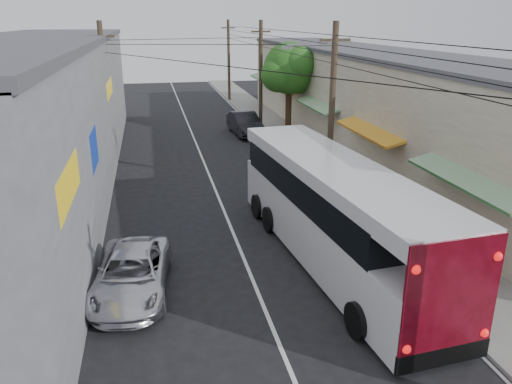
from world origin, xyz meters
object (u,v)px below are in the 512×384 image
(parked_car_far, at_px, (245,124))
(parked_car_mid, at_px, (279,146))
(coach_bus, at_px, (332,210))
(pedestrian_far, at_px, (352,182))
(parked_suv, at_px, (316,179))
(jeepney, at_px, (132,274))
(pedestrian_near, at_px, (366,194))

(parked_car_far, bearing_deg, parked_car_mid, -87.86)
(coach_bus, xyz_separation_m, parked_car_mid, (1.61, 13.43, -1.08))
(pedestrian_far, bearing_deg, coach_bus, 58.82)
(parked_suv, distance_m, parked_car_mid, 7.00)
(parked_car_mid, bearing_deg, parked_car_far, 98.51)
(pedestrian_far, bearing_deg, parked_suv, -26.92)
(coach_bus, distance_m, parked_car_mid, 13.57)
(parked_car_far, bearing_deg, parked_suv, -91.11)
(jeepney, relative_size, parked_car_far, 0.97)
(parked_car_far, xyz_separation_m, pedestrian_far, (2.32, -14.68, 0.02))
(parked_suv, relative_size, pedestrian_near, 3.48)
(coach_bus, bearing_deg, parked_car_mid, 78.04)
(jeepney, height_order, parked_car_mid, parked_car_mid)
(parked_car_mid, relative_size, parked_car_far, 0.93)
(jeepney, height_order, pedestrian_far, pedestrian_far)
(jeepney, xyz_separation_m, pedestrian_near, (9.72, 4.57, 0.32))
(parked_suv, relative_size, pedestrian_far, 4.20)
(jeepney, xyz_separation_m, parked_car_far, (7.60, 21.35, 0.15))
(parked_suv, xyz_separation_m, parked_car_far, (-0.80, 14.00, -0.06))
(parked_car_mid, xyz_separation_m, parked_car_far, (-0.80, 7.00, 0.03))
(pedestrian_far, bearing_deg, parked_car_far, -83.65)
(parked_car_mid, xyz_separation_m, pedestrian_near, (1.32, -9.78, 0.20))
(pedestrian_near, bearing_deg, parked_suv, -84.75)
(coach_bus, relative_size, pedestrian_near, 7.34)
(coach_bus, relative_size, parked_suv, 2.11)
(parked_car_mid, bearing_deg, coach_bus, -94.85)
(parked_car_far, height_order, pedestrian_far, parked_car_far)
(parked_car_mid, distance_m, parked_car_far, 7.05)
(parked_car_far, bearing_deg, pedestrian_far, -85.41)
(jeepney, xyz_separation_m, parked_car_mid, (8.40, 14.35, 0.12))
(coach_bus, xyz_separation_m, parked_car_far, (0.81, 20.43, -1.05))
(pedestrian_near, bearing_deg, coach_bus, 31.14)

